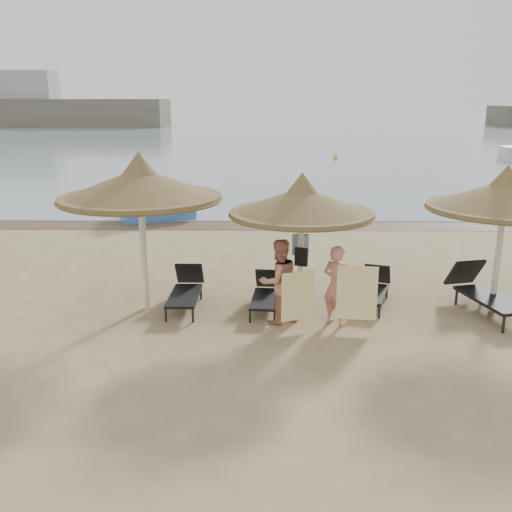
{
  "coord_description": "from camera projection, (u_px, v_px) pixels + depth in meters",
  "views": [
    {
      "loc": [
        -0.35,
        -9.62,
        4.22
      ],
      "look_at": [
        -0.48,
        1.2,
        1.2
      ],
      "focal_mm": 40.0,
      "sensor_mm": 36.0,
      "label": 1
    }
  ],
  "objects": [
    {
      "name": "ground",
      "position": [
        282.0,
        337.0,
        10.39
      ],
      "size": [
        160.0,
        160.0,
        0.0
      ],
      "primitive_type": "plane",
      "color": "tan",
      "rests_on": "ground"
    },
    {
      "name": "buoy_left",
      "position": [
        142.0,
        170.0,
        32.72
      ],
      "size": [
        0.4,
        0.4,
        0.4
      ],
      "primitive_type": "sphere",
      "color": "yellow",
      "rests_on": "ground"
    },
    {
      "name": "palapa_center",
      "position": [
        302.0,
        202.0,
        11.02
      ],
      "size": [
        2.86,
        2.86,
        2.84
      ],
      "rotation": [
        0.0,
        0.0,
        0.01
      ],
      "color": "silver",
      "rests_on": "ground"
    },
    {
      "name": "pedal_boat",
      "position": [
        156.0,
        207.0,
        20.43
      ],
      "size": [
        2.88,
        2.32,
        1.17
      ],
      "rotation": [
        0.0,
        0.0,
        0.39
      ],
      "color": "#356BBA",
      "rests_on": "ground"
    },
    {
      "name": "lounger_near_left",
      "position": [
        266.0,
        293.0,
        11.77
      ],
      "size": [
        0.67,
        1.63,
        0.71
      ],
      "rotation": [
        0.0,
        0.0,
        -0.09
      ],
      "color": "black",
      "rests_on": "ground"
    },
    {
      "name": "palapa_right",
      "position": [
        505.0,
        196.0,
        11.04
      ],
      "size": [
        3.0,
        3.0,
        2.98
      ],
      "rotation": [
        0.0,
        0.0,
        -0.27
      ],
      "color": "silver",
      "rests_on": "ground"
    },
    {
      "name": "towel_right",
      "position": [
        357.0,
        293.0,
        10.55
      ],
      "size": [
        0.74,
        0.12,
        1.05
      ],
      "rotation": [
        0.0,
        0.0,
        -0.13
      ],
      "color": "yellow",
      "rests_on": "ground"
    },
    {
      "name": "palapa_left",
      "position": [
        140.0,
        185.0,
        11.13
      ],
      "size": [
        3.25,
        3.25,
        3.22
      ],
      "rotation": [
        0.0,
        0.0,
        0.04
      ],
      "color": "silver",
      "rests_on": "ground"
    },
    {
      "name": "bag_dark",
      "position": [
        301.0,
        257.0,
        11.14
      ],
      "size": [
        0.26,
        0.18,
        0.36
      ],
      "rotation": [
        0.0,
        0.0,
        -0.41
      ],
      "color": "black",
      "rests_on": "ground"
    },
    {
      "name": "sea",
      "position": [
        266.0,
        126.0,
        87.45
      ],
      "size": [
        200.0,
        140.0,
        0.03
      ],
      "primitive_type": "cube",
      "color": "slate",
      "rests_on": "ground"
    },
    {
      "name": "lounger_far_left",
      "position": [
        186.0,
        289.0,
        11.9
      ],
      "size": [
        0.61,
        1.76,
        0.78
      ],
      "rotation": [
        0.0,
        0.0,
        -0.01
      ],
      "color": "black",
      "rests_on": "ground"
    },
    {
      "name": "bag_patterned",
      "position": [
        300.0,
        245.0,
        11.43
      ],
      "size": [
        0.33,
        0.11,
        0.42
      ],
      "rotation": [
        0.0,
        0.0,
        0.0
      ],
      "color": "white",
      "rests_on": "ground"
    },
    {
      "name": "lounger_far_right",
      "position": [
        483.0,
        291.0,
        11.58
      ],
      "size": [
        1.17,
        2.17,
        0.93
      ],
      "rotation": [
        0.0,
        0.0,
        0.25
      ],
      "color": "black",
      "rests_on": "ground"
    },
    {
      "name": "buoy_mid",
      "position": [
        336.0,
        156.0,
        40.59
      ],
      "size": [
        0.32,
        0.32,
        0.32
      ],
      "primitive_type": "sphere",
      "color": "yellow",
      "rests_on": "ground"
    },
    {
      "name": "towel_left",
      "position": [
        298.0,
        296.0,
        10.59
      ],
      "size": [
        0.63,
        0.29,
        0.95
      ],
      "rotation": [
        0.0,
        0.0,
        0.41
      ],
      "color": "yellow",
      "rests_on": "ground"
    },
    {
      "name": "person_right",
      "position": [
        337.0,
        279.0,
        10.75
      ],
      "size": [
        0.99,
        0.95,
        1.82
      ],
      "primitive_type": "imported",
      "rotation": [
        0.0,
        0.0,
        2.44
      ],
      "color": "tan",
      "rests_on": "ground"
    },
    {
      "name": "person_left",
      "position": [
        279.0,
        275.0,
        10.85
      ],
      "size": [
        1.05,
        0.92,
        1.92
      ],
      "primitive_type": "imported",
      "rotation": [
        0.0,
        0.0,
        3.62
      ],
      "color": "tan",
      "rests_on": "ground"
    },
    {
      "name": "far_shore",
      "position": [
        98.0,
        107.0,
        84.88
      ],
      "size": [
        150.0,
        54.8,
        12.0
      ],
      "color": "#6A6555",
      "rests_on": "ground"
    },
    {
      "name": "lounger_near_right",
      "position": [
        374.0,
        288.0,
        12.06
      ],
      "size": [
        1.02,
        1.71,
        0.73
      ],
      "rotation": [
        0.0,
        0.0,
        -0.32
      ],
      "color": "black",
      "rests_on": "ground"
    },
    {
      "name": "wet_sand_strip",
      "position": [
        273.0,
        225.0,
        19.45
      ],
      "size": [
        200.0,
        1.6,
        0.01
      ],
      "primitive_type": "cube",
      "color": "brown",
      "rests_on": "ground"
    }
  ]
}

